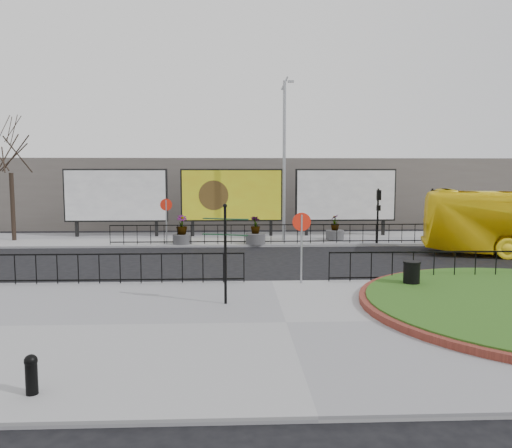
{
  "coord_description": "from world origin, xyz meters",
  "views": [
    {
      "loc": [
        -1.3,
        -17.47,
        3.93
      ],
      "look_at": [
        -0.47,
        2.3,
        1.93
      ],
      "focal_mm": 35.0,
      "sensor_mm": 36.0,
      "label": 1
    }
  ],
  "objects": [
    {
      "name": "billboard_left",
      "position": [
        -8.5,
        12.97,
        2.6
      ],
      "size": [
        6.2,
        0.31,
        4.1
      ],
      "color": "black",
      "rests_on": "pavement_far"
    },
    {
      "name": "ground",
      "position": [
        0.0,
        0.0,
        0.0
      ],
      "size": [
        90.0,
        90.0,
        0.0
      ],
      "primitive_type": "plane",
      "color": "black",
      "rests_on": "ground"
    },
    {
      "name": "planter_b",
      "position": [
        -0.2,
        9.4,
        0.63
      ],
      "size": [
        1.09,
        1.09,
        1.53
      ],
      "color": "#4C4C4F",
      "rests_on": "pavement_far"
    },
    {
      "name": "signal_pole_a",
      "position": [
        6.5,
        9.34,
        2.1
      ],
      "size": [
        0.22,
        0.26,
        3.0
      ],
      "color": "black",
      "rests_on": "pavement_far"
    },
    {
      "name": "building_backdrop",
      "position": [
        0.0,
        22.0,
        2.5
      ],
      "size": [
        40.0,
        10.0,
        5.0
      ],
      "primitive_type": "cube",
      "color": "#5E5852",
      "rests_on": "ground"
    },
    {
      "name": "pavement_far",
      "position": [
        0.0,
        12.0,
        0.06
      ],
      "size": [
        44.0,
        6.0,
        0.12
      ],
      "primitive_type": "cube",
      "color": "gray",
      "rests_on": "ground"
    },
    {
      "name": "planter_a",
      "position": [
        -4.2,
        9.53,
        0.71
      ],
      "size": [
        1.0,
        1.0,
        1.58
      ],
      "color": "#4C4C4F",
      "rests_on": "pavement_far"
    },
    {
      "name": "billboard_mid",
      "position": [
        -1.5,
        12.97,
        2.6
      ],
      "size": [
        6.2,
        0.31,
        4.1
      ],
      "color": "black",
      "rests_on": "pavement_far"
    },
    {
      "name": "billboard_right",
      "position": [
        5.5,
        12.97,
        2.6
      ],
      "size": [
        6.2,
        0.31,
        4.1
      ],
      "color": "black",
      "rests_on": "pavement_far"
    },
    {
      "name": "railing_near_left",
      "position": [
        -6.0,
        -0.3,
        0.67
      ],
      "size": [
        10.0,
        0.1,
        1.1
      ],
      "primitive_type": null,
      "color": "black",
      "rests_on": "pavement_near"
    },
    {
      "name": "fingerpost_sign",
      "position": [
        -1.59,
        -3.07,
        1.9
      ],
      "size": [
        1.36,
        0.63,
        2.95
      ],
      "rotation": [
        0.0,
        0.0,
        -0.39
      ],
      "color": "black",
      "rests_on": "pavement_near"
    },
    {
      "name": "tree_left",
      "position": [
        -14.0,
        11.5,
        3.62
      ],
      "size": [
        2.0,
        2.0,
        7.0
      ],
      "primitive_type": null,
      "color": "#2D2119",
      "rests_on": "pavement_far"
    },
    {
      "name": "litter_bin",
      "position": [
        4.5,
        -1.54,
        0.6
      ],
      "size": [
        0.57,
        0.57,
        0.94
      ],
      "color": "black",
      "rests_on": "pavement_near"
    },
    {
      "name": "speed_sign_far",
      "position": [
        -5.0,
        9.4,
        1.92
      ],
      "size": [
        0.64,
        0.07,
        2.47
      ],
      "color": "gray",
      "rests_on": "pavement_far"
    },
    {
      "name": "railing_far",
      "position": [
        1.0,
        9.3,
        0.67
      ],
      "size": [
        18.0,
        0.1,
        1.1
      ],
      "primitive_type": null,
      "color": "black",
      "rests_on": "pavement_far"
    },
    {
      "name": "bollard",
      "position": [
        -4.84,
        -9.0,
        0.51
      ],
      "size": [
        0.23,
        0.23,
        0.71
      ],
      "color": "black",
      "rests_on": "pavement_near"
    },
    {
      "name": "lamp_post",
      "position": [
        1.51,
        11.0,
        4.83
      ],
      "size": [
        0.74,
        0.18,
        9.23
      ],
      "color": "gray",
      "rests_on": "pavement_far"
    },
    {
      "name": "speed_sign_near",
      "position": [
        1.0,
        -0.4,
        1.92
      ],
      "size": [
        0.64,
        0.07,
        2.47
      ],
      "color": "gray",
      "rests_on": "pavement_near"
    },
    {
      "name": "planter_c",
      "position": [
        4.48,
        11.0,
        0.6
      ],
      "size": [
        1.04,
        1.04,
        1.46
      ],
      "color": "#4C4C4F",
      "rests_on": "pavement_far"
    },
    {
      "name": "railing_near_right",
      "position": [
        6.5,
        -0.3,
        0.67
      ],
      "size": [
        9.0,
        0.1,
        1.1
      ],
      "primitive_type": null,
      "color": "black",
      "rests_on": "pavement_near"
    },
    {
      "name": "signal_pole_b",
      "position": [
        9.5,
        9.34,
        2.1
      ],
      "size": [
        0.22,
        0.26,
        3.0
      ],
      "color": "black",
      "rests_on": "pavement_far"
    },
    {
      "name": "pavement_near",
      "position": [
        0.0,
        -5.0,
        0.06
      ],
      "size": [
        30.0,
        10.0,
        0.12
      ],
      "primitive_type": "cube",
      "color": "gray",
      "rests_on": "ground"
    }
  ]
}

